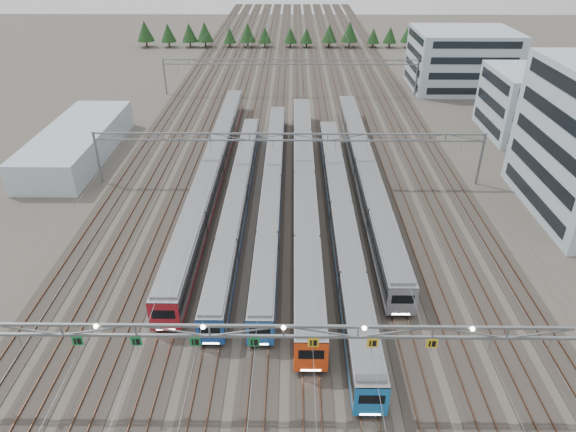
{
  "coord_description": "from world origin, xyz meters",
  "views": [
    {
      "loc": [
        0.62,
        -29.07,
        34.08
      ],
      "look_at": [
        0.09,
        23.98,
        3.5
      ],
      "focal_mm": 32.0,
      "sensor_mm": 36.0,
      "label": 1
    }
  ],
  "objects_px": {
    "train_c": "(272,185)",
    "west_shed": "(78,142)",
    "gantry_near": "(283,335)",
    "train_d": "(304,183)",
    "train_a": "(214,167)",
    "gantry_mid": "(289,143)",
    "depot_bldg_mid": "(530,103)",
    "train_e": "(341,213)",
    "depot_bldg_north": "(461,60)",
    "train_f": "(364,169)",
    "train_b": "(238,196)",
    "gantry_far": "(290,66)"
  },
  "relations": [
    {
      "from": "train_a",
      "to": "depot_bldg_mid",
      "type": "xyz_separation_m",
      "value": [
        54.35,
        20.03,
        3.59
      ]
    },
    {
      "from": "train_b",
      "to": "gantry_far",
      "type": "relative_size",
      "value": 0.95
    },
    {
      "from": "train_c",
      "to": "train_f",
      "type": "relative_size",
      "value": 0.98
    },
    {
      "from": "train_e",
      "to": "train_b",
      "type": "bearing_deg",
      "value": 160.42
    },
    {
      "from": "gantry_near",
      "to": "depot_bldg_mid",
      "type": "xyz_separation_m",
      "value": [
        43.14,
        61.14,
        -1.32
      ]
    },
    {
      "from": "gantry_mid",
      "to": "depot_bldg_mid",
      "type": "xyz_separation_m",
      "value": [
        43.1,
        21.02,
        -0.62
      ]
    },
    {
      "from": "train_c",
      "to": "gantry_far",
      "type": "height_order",
      "value": "gantry_far"
    },
    {
      "from": "train_c",
      "to": "depot_bldg_mid",
      "type": "relative_size",
      "value": 3.78
    },
    {
      "from": "train_d",
      "to": "west_shed",
      "type": "xyz_separation_m",
      "value": [
        -37.23,
        14.34,
        0.17
      ]
    },
    {
      "from": "train_b",
      "to": "gantry_far",
      "type": "distance_m",
      "value": 53.45
    },
    {
      "from": "gantry_far",
      "to": "train_c",
      "type": "bearing_deg",
      "value": -92.61
    },
    {
      "from": "train_f",
      "to": "depot_bldg_mid",
      "type": "height_order",
      "value": "depot_bldg_mid"
    },
    {
      "from": "train_a",
      "to": "gantry_near",
      "type": "bearing_deg",
      "value": -74.76
    },
    {
      "from": "depot_bldg_mid",
      "to": "west_shed",
      "type": "height_order",
      "value": "depot_bldg_mid"
    },
    {
      "from": "gantry_mid",
      "to": "depot_bldg_north",
      "type": "distance_m",
      "value": 64.36
    },
    {
      "from": "train_c",
      "to": "depot_bldg_north",
      "type": "height_order",
      "value": "depot_bldg_north"
    },
    {
      "from": "gantry_mid",
      "to": "train_c",
      "type": "bearing_deg",
      "value": -117.03
    },
    {
      "from": "gantry_far",
      "to": "depot_bldg_mid",
      "type": "distance_m",
      "value": 49.32
    },
    {
      "from": "train_d",
      "to": "depot_bldg_north",
      "type": "xyz_separation_m",
      "value": [
        36.96,
        55.37,
        4.33
      ]
    },
    {
      "from": "depot_bldg_north",
      "to": "train_d",
      "type": "bearing_deg",
      "value": -123.72
    },
    {
      "from": "train_c",
      "to": "west_shed",
      "type": "relative_size",
      "value": 2.01
    },
    {
      "from": "train_a",
      "to": "gantry_mid",
      "type": "distance_m",
      "value": 12.05
    },
    {
      "from": "depot_bldg_mid",
      "to": "depot_bldg_north",
      "type": "xyz_separation_m",
      "value": [
        -3.89,
        30.01,
        0.75
      ]
    },
    {
      "from": "gantry_near",
      "to": "train_d",
      "type": "bearing_deg",
      "value": 86.33
    },
    {
      "from": "train_b",
      "to": "west_shed",
      "type": "height_order",
      "value": "west_shed"
    },
    {
      "from": "train_f",
      "to": "depot_bldg_north",
      "type": "height_order",
      "value": "depot_bldg_north"
    },
    {
      "from": "gantry_mid",
      "to": "train_e",
      "type": "bearing_deg",
      "value": -61.88
    },
    {
      "from": "train_b",
      "to": "gantry_near",
      "type": "relative_size",
      "value": 0.95
    },
    {
      "from": "gantry_far",
      "to": "depot_bldg_north",
      "type": "distance_m",
      "value": 39.67
    },
    {
      "from": "train_e",
      "to": "gantry_near",
      "type": "xyz_separation_m",
      "value": [
        -6.8,
        -27.49,
        5.05
      ]
    },
    {
      "from": "depot_bldg_mid",
      "to": "train_f",
      "type": "bearing_deg",
      "value": -147.02
    },
    {
      "from": "train_d",
      "to": "gantry_near",
      "type": "height_order",
      "value": "gantry_near"
    },
    {
      "from": "west_shed",
      "to": "train_c",
      "type": "bearing_deg",
      "value": -23.78
    },
    {
      "from": "gantry_near",
      "to": "gantry_mid",
      "type": "relative_size",
      "value": 1.0
    },
    {
      "from": "train_c",
      "to": "gantry_mid",
      "type": "distance_m",
      "value": 6.67
    },
    {
      "from": "gantry_mid",
      "to": "gantry_far",
      "type": "distance_m",
      "value": 45.0
    },
    {
      "from": "train_f",
      "to": "train_a",
      "type": "bearing_deg",
      "value": 178.37
    },
    {
      "from": "train_c",
      "to": "gantry_far",
      "type": "bearing_deg",
      "value": 87.39
    },
    {
      "from": "gantry_mid",
      "to": "gantry_far",
      "type": "height_order",
      "value": "same"
    },
    {
      "from": "train_a",
      "to": "train_c",
      "type": "xyz_separation_m",
      "value": [
        9.0,
        -5.41,
        -0.27
      ]
    },
    {
      "from": "gantry_mid",
      "to": "train_d",
      "type": "bearing_deg",
      "value": -62.55
    },
    {
      "from": "train_b",
      "to": "train_c",
      "type": "bearing_deg",
      "value": 37.22
    },
    {
      "from": "train_c",
      "to": "train_f",
      "type": "xyz_separation_m",
      "value": [
        13.5,
        4.77,
        0.26
      ]
    },
    {
      "from": "train_e",
      "to": "train_f",
      "type": "distance_m",
      "value": 13.75
    },
    {
      "from": "train_b",
      "to": "gantry_near",
      "type": "distance_m",
      "value": 33.38
    },
    {
      "from": "depot_bldg_mid",
      "to": "gantry_mid",
      "type": "bearing_deg",
      "value": -154.0
    },
    {
      "from": "gantry_near",
      "to": "depot_bldg_north",
      "type": "bearing_deg",
      "value": 66.7
    },
    {
      "from": "depot_bldg_mid",
      "to": "depot_bldg_north",
      "type": "distance_m",
      "value": 30.27
    },
    {
      "from": "train_a",
      "to": "train_b",
      "type": "xyz_separation_m",
      "value": [
        4.5,
        -8.82,
        -0.26
      ]
    },
    {
      "from": "train_a",
      "to": "depot_bldg_north",
      "type": "bearing_deg",
      "value": 44.76
    }
  ]
}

